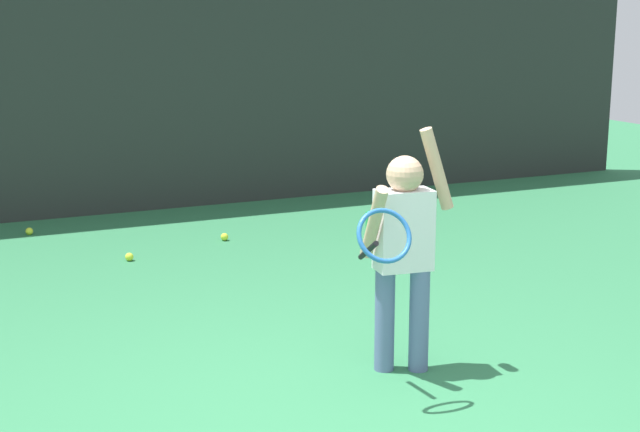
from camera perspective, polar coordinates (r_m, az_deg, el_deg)
The scene contains 9 objects.
back_fence_windscreen at distance 9.12m, azimuth -13.79°, elevation 10.57°, with size 12.46×0.08×3.38m, color #282D2B.
fence_post_2 at distance 9.17m, azimuth -13.88°, elevation 11.04°, with size 0.09×0.09×3.53m, color slate.
fence_post_3 at distance 10.17m, azimuth 3.54°, elevation 11.50°, with size 0.09×0.09×3.53m, color slate.
fence_post_4 at distance 11.89m, azimuth 16.91°, elevation 11.15°, with size 0.09×0.09×3.53m, color slate.
tennis_player at distance 4.99m, azimuth 5.13°, elevation -1.74°, with size 0.77×0.57×1.35m.
water_bottle at distance 8.18m, azimuth 3.06°, elevation -0.47°, with size 0.07×0.07×0.22m, color green.
tennis_ball_0 at distance 8.61m, azimuth -17.50°, elevation -0.90°, with size 0.07×0.07×0.07m, color #CCE033.
tennis_ball_1 at distance 7.52m, azimuth -11.68°, elevation -2.49°, with size 0.07×0.07×0.07m, color #CCE033.
tennis_ball_2 at distance 8.05m, azimuth -5.91°, elevation -1.29°, with size 0.07×0.07×0.07m, color #CCE033.
Camera 1 is at (-1.66, -3.62, 1.96)m, focal length 51.86 mm.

